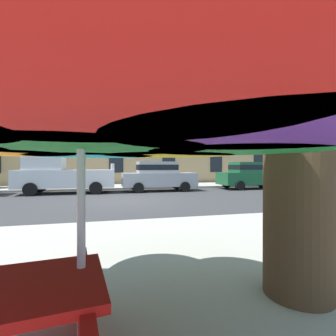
{
  "coord_description": "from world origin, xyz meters",
  "views": [
    {
      "loc": [
        -0.77,
        -10.86,
        1.5
      ],
      "look_at": [
        2.77,
        3.2,
        1.4
      ],
      "focal_mm": 26.26,
      "sensor_mm": 36.0,
      "label": 1
    }
  ],
  "objects_px": {
    "patio_umbrella": "(81,114)",
    "pickup_white": "(62,175)",
    "sedan_silver": "(158,175)",
    "sedan_green": "(251,175)",
    "pickup_black": "(324,173)"
  },
  "relations": [
    {
      "from": "pickup_white",
      "to": "sedan_green",
      "type": "distance_m",
      "value": 11.74
    },
    {
      "from": "sedan_green",
      "to": "pickup_black",
      "type": "relative_size",
      "value": 0.86
    },
    {
      "from": "pickup_black",
      "to": "patio_umbrella",
      "type": "bearing_deg",
      "value": -140.84
    },
    {
      "from": "sedan_silver",
      "to": "sedan_green",
      "type": "distance_m",
      "value": 6.32
    },
    {
      "from": "pickup_white",
      "to": "patio_umbrella",
      "type": "bearing_deg",
      "value": -80.26
    },
    {
      "from": "pickup_white",
      "to": "sedan_silver",
      "type": "bearing_deg",
      "value": -0.0
    },
    {
      "from": "patio_umbrella",
      "to": "pickup_white",
      "type": "bearing_deg",
      "value": 99.74
    },
    {
      "from": "sedan_green",
      "to": "pickup_black",
      "type": "distance_m",
      "value": 6.03
    },
    {
      "from": "sedan_green",
      "to": "patio_umbrella",
      "type": "distance_m",
      "value": 15.92
    },
    {
      "from": "sedan_silver",
      "to": "pickup_black",
      "type": "relative_size",
      "value": 0.86
    },
    {
      "from": "sedan_silver",
      "to": "sedan_green",
      "type": "bearing_deg",
      "value": 0.0
    },
    {
      "from": "pickup_white",
      "to": "sedan_green",
      "type": "bearing_deg",
      "value": -0.0
    },
    {
      "from": "sedan_green",
      "to": "patio_umbrella",
      "type": "xyz_separation_m",
      "value": [
        -9.56,
        -12.7,
        0.92
      ]
    },
    {
      "from": "sedan_green",
      "to": "pickup_black",
      "type": "xyz_separation_m",
      "value": [
        6.03,
        0.0,
        0.08
      ]
    },
    {
      "from": "sedan_green",
      "to": "patio_umbrella",
      "type": "height_order",
      "value": "patio_umbrella"
    }
  ]
}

